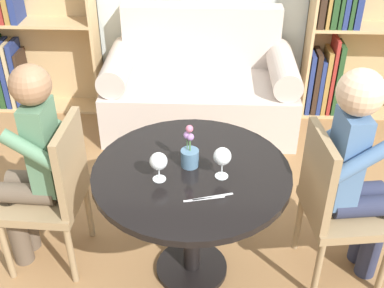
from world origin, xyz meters
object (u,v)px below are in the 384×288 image
(chair_left, at_px, (54,189))
(chair_right, at_px, (335,202))
(bookshelf_right, at_px, (352,29))
(wine_glass_left, at_px, (159,162))
(flower_vase, at_px, (190,154))
(person_right, at_px, (358,172))
(wine_glass_right, at_px, (222,157))
(couch, at_px, (200,89))
(person_left, at_px, (32,166))
(bookshelf_left, at_px, (18,22))

(chair_left, height_order, chair_right, same)
(bookshelf_right, relative_size, wine_glass_left, 10.48)
(chair_left, height_order, flower_vase, flower_vase)
(person_right, bearing_deg, flower_vase, 83.31)
(flower_vase, bearing_deg, chair_left, 177.12)
(wine_glass_right, bearing_deg, chair_left, 172.15)
(couch, distance_m, chair_right, 1.77)
(person_right, height_order, wine_glass_right, person_right)
(person_left, xyz_separation_m, person_right, (1.65, -0.03, 0.03))
(chair_left, xyz_separation_m, chair_right, (1.47, -0.04, 0.00))
(bookshelf_left, relative_size, bookshelf_right, 1.00)
(couch, xyz_separation_m, wine_glass_left, (-0.15, -1.71, 0.49))
(bookshelf_right, distance_m, chair_right, 1.95)
(chair_right, height_order, wine_glass_right, chair_right)
(couch, xyz_separation_m, person_right, (0.82, -1.58, 0.36))
(wine_glass_left, bearing_deg, wine_glass_right, 6.70)
(chair_left, xyz_separation_m, wine_glass_left, (0.59, -0.16, 0.31))
(chair_left, distance_m, chair_right, 1.48)
(chair_right, relative_size, person_right, 0.73)
(bookshelf_left, xyz_separation_m, wine_glass_right, (1.66, -1.94, 0.05))
(person_right, bearing_deg, bookshelf_left, 44.07)
(couch, height_order, wine_glass_right, couch)
(couch, bearing_deg, flower_vase, -90.40)
(couch, height_order, chair_left, couch)
(couch, relative_size, wine_glass_left, 10.21)
(couch, distance_m, flower_vase, 1.66)
(bookshelf_right, height_order, flower_vase, bookshelf_right)
(bookshelf_left, xyz_separation_m, wine_glass_left, (1.36, -1.98, 0.04))
(bookshelf_right, bearing_deg, person_left, -138.36)
(couch, height_order, person_right, person_right)
(bookshelf_left, xyz_separation_m, bookshelf_right, (2.73, 0.00, -0.01))
(bookshelf_left, relative_size, wine_glass_right, 9.65)
(wine_glass_left, bearing_deg, bookshelf_left, 124.50)
(bookshelf_left, height_order, flower_vase, bookshelf_left)
(chair_left, bearing_deg, wine_glass_right, 84.67)
(couch, bearing_deg, person_right, -62.47)
(chair_left, relative_size, person_left, 0.74)
(bookshelf_right, xyz_separation_m, flower_vase, (-1.23, -1.86, 0.02))
(bookshelf_left, distance_m, person_left, 1.94)
(bookshelf_right, relative_size, chair_left, 1.72)
(person_left, bearing_deg, couch, 154.37)
(bookshelf_right, bearing_deg, wine_glass_left, -124.63)
(couch, relative_size, chair_left, 1.68)
(person_left, distance_m, flower_vase, 0.83)
(chair_right, xyz_separation_m, flower_vase, (-0.75, 0.01, 0.28))
(chair_right, xyz_separation_m, wine_glass_left, (-0.89, -0.11, 0.31))
(chair_left, bearing_deg, bookshelf_left, -154.48)
(couch, height_order, person_left, person_left)
(bookshelf_right, distance_m, chair_left, 2.69)
(bookshelf_right, relative_size, person_left, 1.28)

